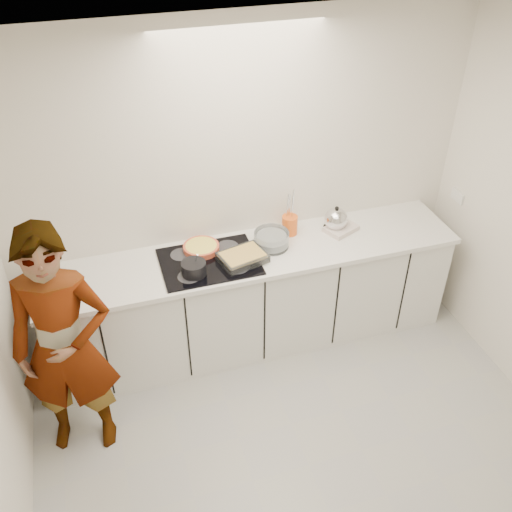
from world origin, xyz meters
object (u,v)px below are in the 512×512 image
object	(u,v)px
mixing_bowl	(272,240)
cook	(65,347)
tart_dish	(201,247)
hob	(209,262)
utensil_crock	(290,225)
saucepan	(194,268)
kettle	(336,220)
baking_dish	(243,257)

from	to	relation	value
mixing_bowl	cook	bearing A→B (deg)	-158.52
tart_dish	hob	bearing A→B (deg)	-80.99
utensil_crock	cook	size ratio (longest dim) A/B	0.09
saucepan	utensil_crock	world-z (taller)	saucepan
kettle	mixing_bowl	bearing A→B (deg)	-173.36
baking_dish	kettle	distance (m)	0.86
baking_dish	tart_dish	bearing A→B (deg)	139.23
hob	kettle	world-z (taller)	kettle
hob	kettle	distance (m)	1.08
mixing_bowl	hob	bearing A→B (deg)	-173.18
hob	saucepan	xyz separation A→B (m)	(-0.14, -0.12, 0.06)
baking_dish	cook	world-z (taller)	cook
saucepan	mixing_bowl	world-z (taller)	saucepan
hob	utensil_crock	xyz separation A→B (m)	(0.70, 0.19, 0.07)
saucepan	hob	bearing A→B (deg)	40.97
hob	mixing_bowl	distance (m)	0.52
hob	mixing_bowl	world-z (taller)	mixing_bowl
hob	baking_dish	distance (m)	0.25
tart_dish	utensil_crock	world-z (taller)	utensil_crock
utensil_crock	mixing_bowl	bearing A→B (deg)	-146.39
hob	tart_dish	size ratio (longest dim) A/B	2.43
utensil_crock	cook	distance (m)	1.93
baking_dish	cook	distance (m)	1.39
mixing_bowl	cook	world-z (taller)	cook
kettle	utensil_crock	size ratio (longest dim) A/B	1.59
tart_dish	cook	distance (m)	1.26
hob	saucepan	world-z (taller)	saucepan
utensil_crock	kettle	bearing A→B (deg)	-9.86
saucepan	cook	bearing A→B (deg)	-154.71
kettle	cook	xyz separation A→B (m)	(-2.14, -0.69, -0.12)
baking_dish	kettle	bearing A→B (deg)	13.53
utensil_crock	saucepan	bearing A→B (deg)	-159.75
mixing_bowl	utensil_crock	size ratio (longest dim) A/B	2.30
mixing_bowl	kettle	size ratio (longest dim) A/B	1.44
saucepan	mixing_bowl	distance (m)	0.67
baking_dish	utensil_crock	size ratio (longest dim) A/B	2.45
tart_dish	baking_dish	xyz separation A→B (m)	(0.26, -0.23, 0.01)
hob	tart_dish	xyz separation A→B (m)	(-0.02, 0.15, 0.03)
baking_dish	utensil_crock	distance (m)	0.54
baking_dish	kettle	world-z (taller)	kettle
saucepan	utensil_crock	size ratio (longest dim) A/B	1.32
saucepan	kettle	xyz separation A→B (m)	(1.21, 0.25, 0.03)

